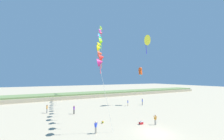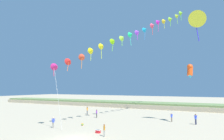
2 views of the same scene
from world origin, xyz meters
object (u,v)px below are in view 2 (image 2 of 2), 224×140
object	(u,v)px
large_kite_mid_trail	(190,70)
beach_cooler	(98,131)
person_mid_center	(196,118)
person_near_left	(87,110)
person_near_right	(172,117)
person_far_left	(53,122)
person_far_center	(97,113)
person_far_right	(104,129)
beach_ball	(82,124)
large_kite_low_lead	(197,19)

from	to	relation	value
large_kite_mid_trail	beach_cooler	xyz separation A→B (m)	(-10.05, -12.07, -8.37)
person_mid_center	beach_cooler	bearing A→B (deg)	-131.24
person_near_left	large_kite_mid_trail	bearing A→B (deg)	-6.39
person_near_right	beach_cooler	bearing A→B (deg)	-117.43
person_mid_center	person_far_left	xyz separation A→B (m)	(-18.06, -12.36, -0.06)
person_mid_center	large_kite_mid_trail	distance (m)	7.64
person_far_center	person_near_left	bearing A→B (deg)	143.46
person_near_right	large_kite_mid_trail	world-z (taller)	large_kite_mid_trail
person_far_left	person_far_right	xyz separation A→B (m)	(9.07, -1.05, -0.04)
beach_ball	person_far_left	bearing A→B (deg)	-127.03
person_far_left	large_kite_low_lead	world-z (taller)	large_kite_low_lead
person_near_right	large_kite_mid_trail	size ratio (longest dim) A/B	0.64
person_far_center	large_kite_mid_trail	xyz separation A→B (m)	(17.17, 0.89, 7.66)
person_near_right	beach_cooler	world-z (taller)	person_near_right
person_far_center	person_near_right	bearing A→B (deg)	7.50
person_near_right	beach_cooler	xyz separation A→B (m)	(-6.75, -13.01, -0.64)
person_far_center	large_kite_low_lead	world-z (taller)	large_kite_low_lead
large_kite_low_lead	person_far_left	bearing A→B (deg)	-148.48
beach_cooler	beach_ball	size ratio (longest dim) A/B	1.59
person_far_center	large_kite_mid_trail	bearing A→B (deg)	2.97
beach_ball	large_kite_mid_trail	bearing A→B (deg)	30.68
person_near_right	beach_ball	xyz separation A→B (m)	(-11.55, -9.75, -0.68)
person_near_right	person_mid_center	xyz separation A→B (m)	(3.88, -0.88, 0.11)
person_far_center	person_mid_center	bearing A→B (deg)	3.06
person_near_right	person_mid_center	bearing A→B (deg)	-12.74
person_near_left	large_kite_mid_trail	distance (m)	23.07
person_near_left	beach_cooler	xyz separation A→B (m)	(11.59, -14.49, -0.74)
person_far_left	beach_ball	xyz separation A→B (m)	(2.63, 3.49, -0.72)
person_near_left	beach_ball	distance (m)	13.15
beach_cooler	person_far_center	bearing A→B (deg)	122.50
person_far_left	person_far_center	world-z (taller)	person_far_center
large_kite_mid_trail	beach_ball	size ratio (longest dim) A/B	6.36
large_kite_low_lead	large_kite_mid_trail	bearing A→B (deg)	151.18
beach_cooler	person_near_right	bearing A→B (deg)	62.57
person_far_right	large_kite_mid_trail	world-z (taller)	large_kite_mid_trail
person_far_center	beach_cooler	distance (m)	13.27
person_near_left	person_far_left	xyz separation A→B (m)	(4.16, -14.72, -0.05)
person_near_right	person_mid_center	distance (m)	3.98
person_near_left	person_far_center	world-z (taller)	person_near_left
person_far_left	beach_cooler	xyz separation A→B (m)	(7.43, 0.23, -0.69)
person_far_left	large_kite_mid_trail	world-z (taller)	large_kite_mid_trail
large_kite_low_lead	large_kite_mid_trail	xyz separation A→B (m)	(-1.36, 0.75, -8.10)
person_near_left	large_kite_mid_trail	xyz separation A→B (m)	(21.64, -2.42, 7.63)
person_near_left	beach_ball	size ratio (longest dim) A/B	4.55
person_near_right	large_kite_low_lead	bearing A→B (deg)	-19.89
beach_cooler	person_mid_center	bearing A→B (deg)	48.76
person_far_right	large_kite_mid_trail	xyz separation A→B (m)	(8.41, 13.34, 7.72)
person_far_right	person_far_center	xyz separation A→B (m)	(-8.76, 12.46, 0.06)
person_far_left	beach_cooler	distance (m)	7.47
person_mid_center	beach_ball	bearing A→B (deg)	-150.11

